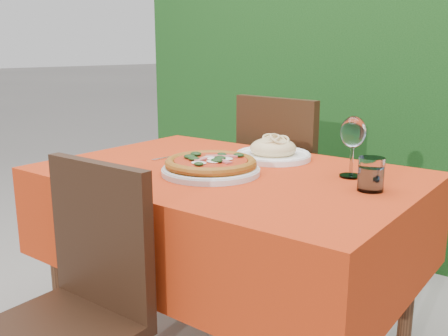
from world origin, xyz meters
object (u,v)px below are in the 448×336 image
Objects in this scene: pizza_plate at (211,166)px; pasta_plate at (273,151)px; water_glass at (371,176)px; chair_far at (288,183)px; wine_glass at (353,135)px; chair_near at (76,298)px; fork at (166,158)px.

pasta_plate reaches higher than pizza_plate.
pizza_plate is 3.98× the size of water_glass.
chair_far is 4.76× the size of wine_glass.
chair_near is at bearing -131.53° from water_glass.
chair_far reaches higher than water_glass.
chair_far is 3.33× the size of pasta_plate.
pizza_plate is at bearing 106.00° from chair_far.
water_glass is 0.19m from wine_glass.
wine_glass is at bearing 58.47° from chair_near.
chair_near is 0.90× the size of chair_far.
pizza_plate reaches higher than fork.
chair_far is 2.39× the size of pizza_plate.
chair_near is 5.18× the size of fork.
chair_near is 0.59m from pizza_plate.
pasta_plate is 1.43× the size of wine_glass.
chair_far is 0.48m from pasta_plate.
pizza_plate is at bearing 82.43° from chair_near.
chair_far is 5.75× the size of fork.
wine_glass is at bearing 23.97° from fork.
pasta_plate is 0.37m from wine_glass.
wine_glass is 1.21× the size of fork.
pasta_plate is at bearing 82.66° from pizza_plate.
wine_glass is at bearing -13.46° from pasta_plate.
chair_near is 0.89m from pasta_plate.
chair_near is 0.69m from fork.
chair_far is at bearing 136.62° from wine_glass.
water_glass is 0.50× the size of wine_glass.
chair_far reaches higher than chair_near.
chair_far is at bearing 99.00° from pizza_plate.
wine_glass reaches higher than pizza_plate.
chair_near reaches higher than water_glass.
pizza_plate is at bearing -166.17° from water_glass.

